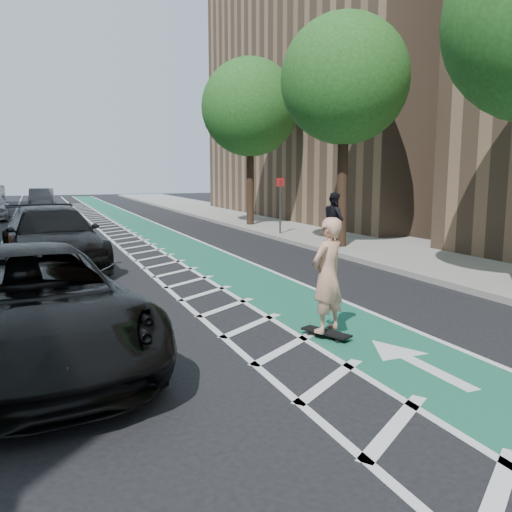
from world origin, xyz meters
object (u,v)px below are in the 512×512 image
suv_far (52,238)px  barrel_a (22,254)px  skateboarder (327,275)px  suv_near (29,305)px

suv_far → barrel_a: 0.93m
skateboarder → suv_near: skateboarder is taller
skateboarder → suv_far: (-3.95, 8.82, -0.19)m
suv_far → barrel_a: suv_far is taller
skateboarder → barrel_a: skateboarder is taller
skateboarder → barrel_a: 9.85m
barrel_a → suv_near: bearing=-88.2°
skateboarder → suv_near: 4.57m
barrel_a → skateboarder: bearing=-61.0°
suv_near → barrel_a: (-0.25, 7.94, -0.35)m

